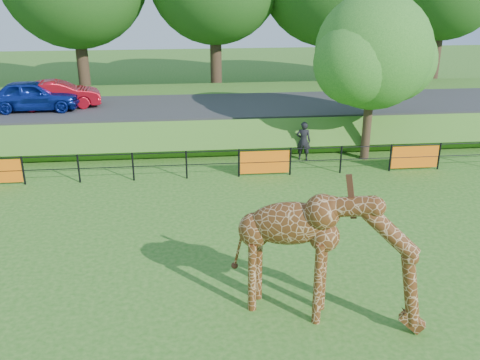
{
  "coord_description": "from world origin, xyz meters",
  "views": [
    {
      "loc": [
        0.07,
        -11.18,
        7.38
      ],
      "look_at": [
        1.48,
        2.53,
        2.0
      ],
      "focal_mm": 40.0,
      "sensor_mm": 36.0,
      "label": 1
    }
  ],
  "objects_px": {
    "car_blue": "(34,95)",
    "visitor": "(303,141)",
    "tree_east": "(375,56)",
    "giraffe": "(328,256)",
    "car_red": "(58,94)"
  },
  "relations": [
    {
      "from": "car_red",
      "to": "visitor",
      "type": "relative_size",
      "value": 2.31
    },
    {
      "from": "car_red",
      "to": "tree_east",
      "type": "distance_m",
      "value": 14.37
    },
    {
      "from": "giraffe",
      "to": "tree_east",
      "type": "relative_size",
      "value": 0.65
    },
    {
      "from": "giraffe",
      "to": "car_red",
      "type": "distance_m",
      "value": 17.73
    },
    {
      "from": "car_blue",
      "to": "visitor",
      "type": "distance_m",
      "value": 12.48
    },
    {
      "from": "car_blue",
      "to": "car_red",
      "type": "bearing_deg",
      "value": -68.38
    },
    {
      "from": "car_red",
      "to": "tree_east",
      "type": "xyz_separation_m",
      "value": [
        13.44,
        -4.58,
        2.23
      ]
    },
    {
      "from": "visitor",
      "to": "car_red",
      "type": "bearing_deg",
      "value": -9.2
    },
    {
      "from": "visitor",
      "to": "tree_east",
      "type": "height_order",
      "value": "tree_east"
    },
    {
      "from": "giraffe",
      "to": "car_blue",
      "type": "relative_size",
      "value": 1.07
    },
    {
      "from": "visitor",
      "to": "tree_east",
      "type": "bearing_deg",
      "value": -168.06
    },
    {
      "from": "car_blue",
      "to": "visitor",
      "type": "relative_size",
      "value": 2.48
    },
    {
      "from": "car_blue",
      "to": "car_red",
      "type": "xyz_separation_m",
      "value": [
        1.0,
        0.42,
        -0.07
      ]
    },
    {
      "from": "car_red",
      "to": "car_blue",
      "type": "bearing_deg",
      "value": 103.03
    },
    {
      "from": "giraffe",
      "to": "car_blue",
      "type": "height_order",
      "value": "giraffe"
    }
  ]
}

